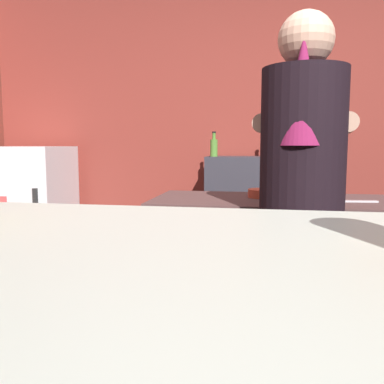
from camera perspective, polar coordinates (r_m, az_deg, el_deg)
wall_back at (r=3.60m, az=12.12°, el=9.07°), size 5.20×0.10×2.70m
prep_counter at (r=2.35m, az=21.54°, el=-12.12°), size 2.10×0.60×0.90m
back_shelf at (r=3.38m, az=9.47°, el=-4.42°), size 0.87×0.36×1.09m
mini_fridge at (r=3.74m, az=-21.18°, el=-3.10°), size 0.60×0.58×1.17m
bartender at (r=1.74m, az=14.85°, el=-0.23°), size 0.47×0.54×1.70m
mixing_bowl at (r=2.24m, az=9.81°, el=-0.19°), size 0.16×0.16×0.04m
chefs_knife at (r=2.19m, az=21.27°, el=-1.19°), size 0.24×0.06×0.01m
bottle_vinegar at (r=3.39m, az=14.03°, el=6.53°), size 0.07×0.07×0.27m
bottle_soy at (r=3.27m, az=3.04°, el=6.24°), size 0.06×0.06×0.20m
bottle_olive_oil at (r=3.28m, az=11.06°, el=6.62°), size 0.06×0.06×0.27m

